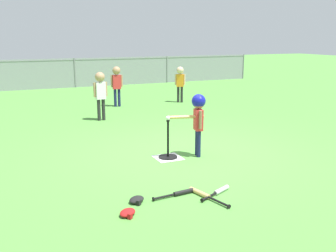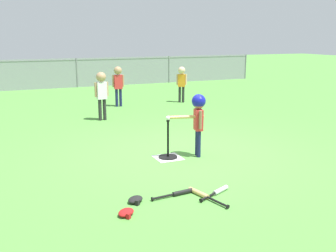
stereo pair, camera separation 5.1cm
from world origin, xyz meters
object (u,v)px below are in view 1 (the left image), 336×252
(batter_child, at_px, (198,112))
(fielder_near_left, at_px, (117,81))
(glove_by_plate, at_px, (137,200))
(batting_tee, at_px, (168,152))
(spare_bat_black, at_px, (180,193))
(spare_bat_silver, at_px, (219,191))
(baseball_on_tee, at_px, (168,118))
(fielder_near_right, at_px, (100,90))
(glove_near_bats, at_px, (128,213))
(spare_bat_wood, at_px, (203,195))
(fielder_deep_right, at_px, (180,80))

(batter_child, relative_size, fielder_near_left, 0.92)
(batter_child, height_order, glove_by_plate, batter_child)
(batting_tee, xyz_separation_m, batter_child, (0.49, -0.12, 0.66))
(batter_child, distance_m, fielder_near_left, 5.18)
(spare_bat_black, distance_m, glove_by_plate, 0.58)
(spare_bat_silver, bearing_deg, baseball_on_tee, 89.35)
(baseball_on_tee, xyz_separation_m, spare_bat_silver, (-0.02, -1.66, -0.65))
(baseball_on_tee, xyz_separation_m, fielder_near_left, (0.65, 5.06, 0.06))
(fielder_near_left, relative_size, spare_bat_silver, 2.10)
(fielder_near_left, distance_m, glove_by_plate, 6.81)
(batting_tee, xyz_separation_m, spare_bat_silver, (-0.02, -1.66, -0.07))
(baseball_on_tee, relative_size, glove_by_plate, 0.27)
(spare_bat_silver, height_order, spare_bat_black, same)
(fielder_near_right, bearing_deg, glove_by_plate, -99.64)
(spare_bat_silver, bearing_deg, glove_near_bats, -174.59)
(baseball_on_tee, relative_size, batter_child, 0.07)
(spare_bat_black, bearing_deg, spare_bat_wood, -33.76)
(fielder_near_right, height_order, spare_bat_black, fielder_near_right)
(spare_bat_wood, xyz_separation_m, glove_near_bats, (-1.05, -0.11, 0.01))
(fielder_deep_right, height_order, spare_bat_black, fielder_deep_right)
(fielder_near_right, height_order, fielder_near_left, fielder_near_right)
(batter_child, bearing_deg, fielder_deep_right, 67.23)
(spare_bat_wood, relative_size, glove_by_plate, 2.55)
(fielder_deep_right, distance_m, spare_bat_silver, 7.17)
(fielder_deep_right, relative_size, fielder_near_left, 0.95)
(batting_tee, relative_size, batter_child, 0.61)
(fielder_near_right, xyz_separation_m, spare_bat_silver, (0.24, -5.05, -0.72))
(fielder_deep_right, xyz_separation_m, glove_near_bats, (-3.93, -6.75, -0.67))
(baseball_on_tee, relative_size, fielder_near_left, 0.06)
(fielder_near_left, height_order, spare_bat_wood, fielder_near_left)
(batting_tee, xyz_separation_m, fielder_deep_right, (2.63, 4.97, 0.60))
(fielder_deep_right, xyz_separation_m, spare_bat_black, (-3.13, -6.47, -0.68))
(fielder_near_left, height_order, spare_bat_black, fielder_near_left)
(batting_tee, xyz_separation_m, spare_bat_wood, (-0.25, -1.68, -0.07))
(glove_by_plate, height_order, glove_near_bats, same)
(fielder_near_right, height_order, spare_bat_silver, fielder_near_right)
(fielder_deep_right, bearing_deg, batter_child, -112.77)
(batter_child, relative_size, fielder_near_right, 0.91)
(spare_bat_black, bearing_deg, baseball_on_tee, 71.42)
(fielder_near_right, bearing_deg, spare_bat_wood, -89.93)
(baseball_on_tee, relative_size, glove_near_bats, 0.27)
(fielder_near_left, xyz_separation_m, spare_bat_black, (-1.15, -6.57, -0.71))
(fielder_deep_right, height_order, fielder_near_left, fielder_near_left)
(fielder_near_left, bearing_deg, spare_bat_black, -99.96)
(spare_bat_silver, bearing_deg, fielder_near_right, 92.73)
(glove_near_bats, bearing_deg, batter_child, 42.86)
(batter_child, xyz_separation_m, fielder_near_left, (0.15, 5.18, -0.02))
(fielder_near_left, bearing_deg, batting_tee, -97.28)
(batter_child, relative_size, glove_near_bats, 3.94)
(fielder_deep_right, distance_m, spare_bat_black, 7.22)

